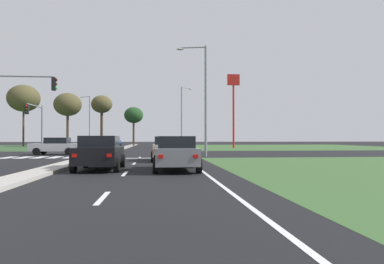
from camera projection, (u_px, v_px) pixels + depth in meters
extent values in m
plane|color=black|center=(104.00, 154.00, 32.67)|extent=(200.00, 200.00, 0.00)
cube|color=#385B2D|center=(282.00, 147.00, 59.49)|extent=(35.00, 35.00, 0.01)
cube|color=#ADA89E|center=(31.00, 175.00, 13.76)|extent=(1.20, 22.00, 0.14)
cube|color=gray|center=(128.00, 147.00, 57.56)|extent=(1.20, 36.00, 0.14)
cube|color=silver|center=(103.00, 198.00, 8.86)|extent=(0.14, 2.00, 0.01)
cube|color=silver|center=(125.00, 174.00, 14.84)|extent=(0.14, 2.00, 0.01)
cube|color=silver|center=(134.00, 163.00, 20.81)|extent=(0.14, 2.00, 0.01)
cube|color=silver|center=(140.00, 158.00, 26.78)|extent=(0.14, 2.00, 0.01)
cube|color=silver|center=(204.00, 172.00, 15.41)|extent=(0.14, 24.00, 0.01)
cube|color=silver|center=(143.00, 158.00, 26.07)|extent=(6.40, 0.50, 0.01)
cube|color=silver|center=(8.00, 158.00, 26.89)|extent=(0.70, 2.80, 0.01)
cube|color=silver|center=(24.00, 157.00, 27.00)|extent=(0.70, 2.80, 0.01)
cube|color=silver|center=(39.00, 157.00, 27.11)|extent=(0.70, 2.80, 0.01)
cube|color=silver|center=(55.00, 157.00, 27.22)|extent=(0.70, 2.80, 0.01)
cube|color=silver|center=(70.00, 157.00, 27.33)|extent=(0.70, 2.80, 0.01)
cube|color=silver|center=(86.00, 157.00, 27.44)|extent=(0.70, 2.80, 0.01)
cube|color=silver|center=(101.00, 157.00, 27.55)|extent=(0.70, 2.80, 0.01)
cube|color=silver|center=(116.00, 157.00, 27.66)|extent=(0.70, 2.80, 0.01)
cube|color=#BCAD8E|center=(168.00, 150.00, 23.24)|extent=(1.87, 4.25, 0.74)
cube|color=black|center=(168.00, 141.00, 23.10)|extent=(1.65, 1.96, 0.52)
cube|color=red|center=(156.00, 150.00, 21.04)|extent=(0.20, 0.04, 0.14)
cube|color=red|center=(180.00, 150.00, 21.18)|extent=(0.20, 0.04, 0.14)
cylinder|color=black|center=(153.00, 155.00, 24.50)|extent=(0.22, 0.64, 0.64)
cylinder|color=black|center=(181.00, 155.00, 24.68)|extent=(0.22, 0.64, 0.64)
cylinder|color=black|center=(153.00, 157.00, 21.79)|extent=(0.22, 0.64, 0.64)
cylinder|color=black|center=(183.00, 157.00, 21.97)|extent=(0.22, 0.64, 0.64)
cube|color=slate|center=(176.00, 155.00, 16.38)|extent=(1.83, 4.33, 0.73)
cube|color=black|center=(176.00, 142.00, 16.24)|extent=(1.61, 1.99, 0.52)
cube|color=red|center=(161.00, 156.00, 14.14)|extent=(0.20, 0.04, 0.14)
cube|color=red|center=(196.00, 156.00, 14.27)|extent=(0.20, 0.04, 0.14)
cylinder|color=black|center=(156.00, 162.00, 17.67)|extent=(0.22, 0.64, 0.64)
cylinder|color=black|center=(193.00, 161.00, 17.84)|extent=(0.22, 0.64, 0.64)
cylinder|color=black|center=(155.00, 166.00, 14.91)|extent=(0.22, 0.64, 0.64)
cylinder|color=black|center=(199.00, 166.00, 15.08)|extent=(0.22, 0.64, 0.64)
cube|color=#B7B7BC|center=(56.00, 147.00, 31.67)|extent=(4.21, 1.86, 0.68)
cube|color=black|center=(58.00, 140.00, 31.69)|extent=(1.94, 1.64, 0.52)
cube|color=red|center=(79.00, 147.00, 31.17)|extent=(0.04, 0.20, 0.14)
cube|color=red|center=(82.00, 146.00, 32.57)|extent=(0.04, 0.20, 0.14)
cylinder|color=black|center=(37.00, 151.00, 30.61)|extent=(0.64, 0.22, 0.64)
cylinder|color=black|center=(43.00, 151.00, 32.46)|extent=(0.64, 0.22, 0.64)
cylinder|color=black|center=(69.00, 151.00, 30.86)|extent=(0.64, 0.22, 0.64)
cylinder|color=black|center=(74.00, 151.00, 32.72)|extent=(0.64, 0.22, 0.64)
cube|color=navy|center=(114.00, 143.00, 57.38)|extent=(1.87, 4.11, 0.75)
cube|color=black|center=(114.00, 139.00, 57.54)|extent=(1.65, 1.89, 0.52)
cube|color=red|center=(120.00, 142.00, 59.51)|extent=(0.20, 0.04, 0.14)
cube|color=red|center=(111.00, 142.00, 59.38)|extent=(0.20, 0.04, 0.14)
cylinder|color=black|center=(119.00, 145.00, 56.15)|extent=(0.22, 0.64, 0.64)
cylinder|color=black|center=(107.00, 145.00, 55.98)|extent=(0.22, 0.64, 0.64)
cylinder|color=black|center=(121.00, 145.00, 58.77)|extent=(0.22, 0.64, 0.64)
cylinder|color=black|center=(109.00, 145.00, 58.59)|extent=(0.22, 0.64, 0.64)
cube|color=black|center=(100.00, 155.00, 16.71)|extent=(1.84, 4.17, 0.75)
cube|color=black|center=(100.00, 141.00, 16.57)|extent=(1.62, 1.92, 0.52)
cube|color=red|center=(74.00, 156.00, 14.55)|extent=(0.20, 0.04, 0.14)
cube|color=red|center=(109.00, 155.00, 14.68)|extent=(0.20, 0.04, 0.14)
cylinder|color=black|center=(86.00, 161.00, 17.95)|extent=(0.22, 0.64, 0.64)
cylinder|color=black|center=(123.00, 161.00, 18.12)|extent=(0.22, 0.64, 0.64)
cylinder|color=black|center=(73.00, 165.00, 15.29)|extent=(0.22, 0.64, 0.64)
cylinder|color=black|center=(117.00, 165.00, 15.46)|extent=(0.22, 0.64, 0.64)
cylinder|color=gray|center=(42.00, 128.00, 38.56)|extent=(0.18, 0.18, 5.00)
cylinder|color=gray|center=(35.00, 106.00, 36.35)|extent=(0.12, 4.52, 0.12)
cube|color=black|center=(27.00, 109.00, 34.09)|extent=(0.32, 0.26, 0.95)
sphere|color=red|center=(26.00, 106.00, 33.93)|extent=(0.20, 0.20, 0.20)
sphere|color=#3A2405|center=(26.00, 109.00, 33.93)|extent=(0.20, 0.20, 0.20)
sphere|color=black|center=(26.00, 112.00, 33.92)|extent=(0.20, 0.20, 0.20)
cylinder|color=gray|center=(19.00, 76.00, 25.71)|extent=(4.92, 0.12, 0.12)
cube|color=black|center=(54.00, 84.00, 25.94)|extent=(0.26, 0.32, 0.95)
sphere|color=#360503|center=(56.00, 80.00, 25.96)|extent=(0.20, 0.20, 0.20)
sphere|color=#3A2405|center=(56.00, 84.00, 25.95)|extent=(0.20, 0.20, 0.20)
sphere|color=green|center=(56.00, 88.00, 25.95)|extent=(0.20, 0.20, 0.20)
cylinder|color=gray|center=(206.00, 101.00, 28.46)|extent=(0.20, 0.20, 8.84)
cylinder|color=gray|center=(193.00, 48.00, 28.64)|extent=(2.05, 0.51, 0.10)
ellipsoid|color=#B2B2A8|center=(180.00, 49.00, 28.75)|extent=(0.56, 0.28, 0.20)
cylinder|color=gray|center=(182.00, 117.00, 57.50)|extent=(0.20, 0.20, 9.73)
cylinder|color=gray|center=(186.00, 88.00, 58.16)|extent=(1.58, 1.10, 0.10)
ellipsoid|color=#B2B2A8|center=(190.00, 89.00, 58.73)|extent=(0.56, 0.28, 0.20)
cylinder|color=gray|center=(90.00, 121.00, 71.00)|extent=(0.20, 0.20, 9.82)
cylinder|color=gray|center=(86.00, 97.00, 71.53)|extent=(1.87, 1.17, 0.10)
ellipsoid|color=#B2B2A8|center=(82.00, 97.00, 71.98)|extent=(0.56, 0.28, 0.20)
cylinder|color=red|center=(234.00, 117.00, 52.30)|extent=(0.28, 0.28, 9.22)
cube|color=red|center=(233.00, 80.00, 52.38)|extent=(1.80, 0.30, 1.60)
torus|color=yellow|center=(231.00, 80.00, 52.52)|extent=(0.96, 0.16, 0.96)
torus|color=yellow|center=(236.00, 80.00, 52.59)|extent=(0.96, 0.16, 0.96)
cylinder|color=#423323|center=(23.00, 127.00, 61.96)|extent=(0.32, 0.32, 6.86)
ellipsoid|color=#4C4728|center=(24.00, 98.00, 62.04)|extent=(5.48, 5.48, 4.66)
cylinder|color=#423323|center=(68.00, 129.00, 62.18)|extent=(0.42, 0.42, 6.00)
ellipsoid|color=#4C4728|center=(68.00, 105.00, 62.25)|extent=(4.73, 4.73, 4.02)
cylinder|color=#423323|center=(102.00, 128.00, 65.38)|extent=(0.48, 0.48, 6.61)
ellipsoid|color=#4C4728|center=(102.00, 104.00, 65.45)|extent=(3.81, 3.81, 3.24)
cylinder|color=#423323|center=(134.00, 133.00, 62.89)|extent=(0.35, 0.35, 4.58)
ellipsoid|color=#1E421E|center=(134.00, 115.00, 62.94)|extent=(3.34, 3.34, 2.84)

